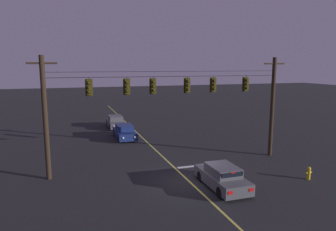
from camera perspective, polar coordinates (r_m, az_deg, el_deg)
name	(u,v)px	position (r m, az deg, el deg)	size (l,w,h in m)	color
ground_plane	(189,181)	(20.02, 3.96, -12.12)	(180.00, 180.00, 0.00)	black
lane_centre_stripe	(151,146)	(28.40, -3.20, -5.61)	(0.14, 60.00, 0.01)	#D1C64C
stop_bar_paint	(199,165)	(23.05, 5.82, -9.22)	(3.40, 0.36, 0.01)	silver
signal_span_assembly	(172,110)	(21.95, 0.82, 0.96)	(18.77, 0.32, 7.93)	#2D2116
traffic_light_leftmost	(89,88)	(20.59, -14.43, 5.04)	(0.48, 0.41, 1.22)	black
traffic_light_left_inner	(127,87)	(20.91, -7.60, 5.31)	(0.48, 0.41, 1.22)	black
traffic_light_centre	(153,86)	(21.33, -2.72, 5.46)	(0.48, 0.41, 1.22)	black
traffic_light_right_inner	(188,85)	(22.15, 3.69, 5.59)	(0.48, 0.41, 1.22)	black
traffic_light_rightmost	(214,85)	(23.01, 8.49, 5.65)	(0.48, 0.41, 1.22)	black
traffic_light_far_right	(246,84)	(24.37, 14.32, 5.66)	(0.48, 0.41, 1.22)	black
car_waiting_near_lane	(222,177)	(19.13, 10.00, -11.20)	(1.80, 4.33, 1.39)	#4C4C51
car_oncoming_lead	(125,132)	(31.35, -8.05, -3.06)	(1.80, 4.42, 1.39)	navy
car_oncoming_trailing	(116,122)	(37.02, -9.70, -1.20)	(1.80, 4.42, 1.39)	#4C4C51
fire_hydrant	(309,173)	(22.12, 24.69, -9.65)	(0.44, 0.22, 0.84)	gold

